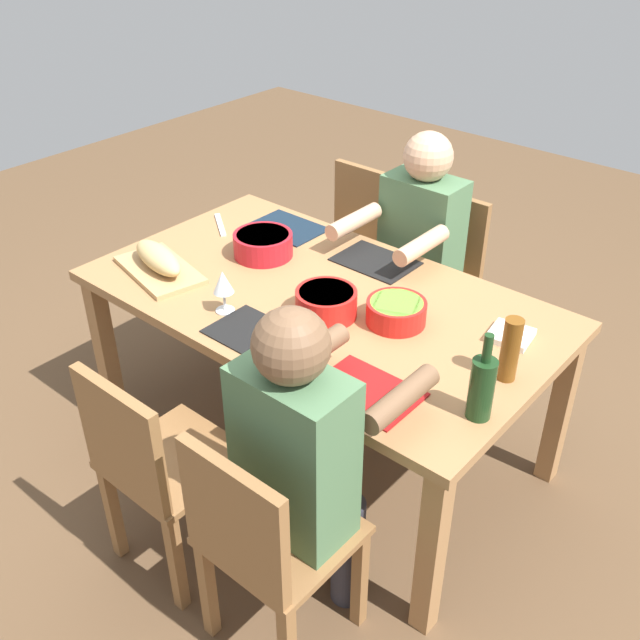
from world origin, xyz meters
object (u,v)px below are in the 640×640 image
chair_far_left (353,243)px  chair_near_right (263,541)px  wine_glass (223,284)px  cutting_board (160,270)px  bread_loaf (158,258)px  chair_near_center (154,463)px  diner_far_center (416,246)px  chair_far_center (434,273)px  serving_bowl_pasta (326,302)px  wine_bottle (482,387)px  diner_near_right (304,452)px  serving_bowl_fruit (263,243)px  dining_table (320,313)px  napkin_stack (510,335)px  beer_bottle (510,350)px  serving_bowl_salad (396,311)px

chair_far_left → chair_near_right: bearing=-59.4°
wine_glass → cutting_board: bearing=175.5°
chair_far_left → bread_loaf: same height
chair_near_center → diner_far_center: 1.50m
chair_far_center → diner_far_center: (-0.00, -0.18, 0.21)m
chair_near_center → serving_bowl_pasta: 0.81m
chair_far_left → wine_bottle: size_ratio=2.93×
diner_near_right → chair_near_center: 0.57m
chair_near_right → diner_far_center: size_ratio=0.71×
serving_bowl_fruit → chair_near_right: bearing=-46.4°
dining_table → serving_bowl_pasta: serving_bowl_pasta is taller
serving_bowl_fruit → bread_loaf: size_ratio=0.77×
napkin_stack → chair_near_center: bearing=-123.5°
diner_near_right → beer_bottle: 0.72m
serving_bowl_salad → dining_table: bearing=-174.2°
dining_table → beer_bottle: size_ratio=8.12×
chair_near_right → napkin_stack: bearing=79.3°
dining_table → chair_far_left: chair_far_left is taller
cutting_board → napkin_stack: (1.29, 0.49, 0.00)m
wine_bottle → diner_far_center: bearing=132.9°
wine_glass → serving_bowl_salad: bearing=33.5°
chair_far_left → serving_bowl_fruit: chair_far_left is taller
chair_far_center → wine_glass: wine_glass is taller
cutting_board → wine_bottle: size_ratio=1.38×
dining_table → serving_bowl_fruit: bearing=166.2°
napkin_stack → dining_table: bearing=-163.2°
chair_near_center → beer_bottle: size_ratio=3.86×
diner_far_center → bread_loaf: (-0.60, -0.93, 0.11)m
chair_near_center → napkin_stack: bearing=56.5°
diner_near_right → beer_bottle: (0.29, 0.64, 0.15)m
chair_far_left → wine_glass: 1.24m
chair_near_center → serving_bowl_pasta: (0.11, 0.74, 0.31)m
diner_far_center → serving_bowl_salad: size_ratio=5.59×
chair_far_left → chair_far_center: size_ratio=1.00×
wine_glass → serving_bowl_fruit: bearing=116.1°
serving_bowl_pasta → serving_bowl_salad: 0.25m
serving_bowl_salad → bread_loaf: bread_loaf is taller
cutting_board → bread_loaf: bread_loaf is taller
dining_table → beer_bottle: (0.78, -0.01, 0.19)m
chair_far_left → wine_bottle: bearing=-39.1°
serving_bowl_salad → serving_bowl_fruit: bearing=175.0°
chair_far_left → cutting_board: bearing=-95.8°
diner_far_center → napkin_stack: bearing=-32.6°
napkin_stack → wine_glass: bearing=-149.5°
diner_near_right → chair_far_center: 1.57m
dining_table → chair_near_right: chair_near_right is taller
chair_near_right → serving_bowl_pasta: bearing=117.4°
diner_far_center → beer_bottle: size_ratio=5.45×
chair_far_center → napkin_stack: bearing=-42.2°
chair_far_center → bread_loaf: 1.30m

